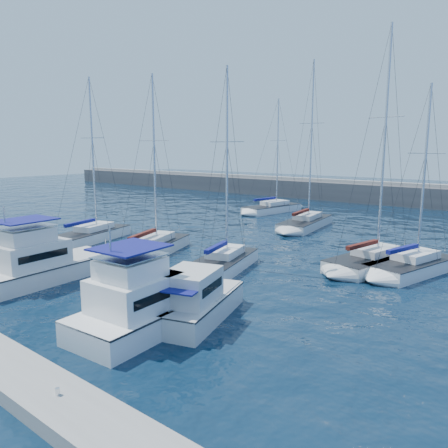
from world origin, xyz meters
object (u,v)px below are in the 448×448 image
Objects in this scene: sailboat_back_b at (306,223)px; motor_yacht_port_inner at (41,264)px; motor_yacht_stbd_inner at (145,306)px; sailboat_mid_b at (152,248)px; sailboat_back_a at (272,208)px; sailboat_mid_a at (91,235)px; sailboat_mid_d at (372,260)px; sailboat_mid_c at (223,263)px; motor_yacht_port_outer at (6,263)px; motor_yacht_stbd_outer at (196,303)px; sailboat_mid_e at (412,266)px.

motor_yacht_port_inner is at bearing -106.56° from sailboat_back_b.
motor_yacht_stbd_inner is 0.57× the size of sailboat_mid_b.
sailboat_mid_b is 0.96× the size of sailboat_back_a.
sailboat_mid_a is at bearing 127.10° from motor_yacht_port_inner.
sailboat_mid_d is (4.79, 17.81, -0.58)m from motor_yacht_stbd_inner.
sailboat_back_b is at bearing 41.71° from sailboat_mid_a.
sailboat_mid_b is 1.02× the size of sailboat_mid_c.
sailboat_mid_a is 25.61m from sailboat_mid_d.
motor_yacht_port_outer is 0.41× the size of sailboat_back_a.
sailboat_mid_b reaches higher than sailboat_mid_c.
sailboat_back_a is at bearing 99.62° from motor_yacht_stbd_outer.
sailboat_mid_b is (-12.48, 8.25, -0.43)m from motor_yacht_stbd_outer.
sailboat_mid_d reaches higher than sailboat_mid_b.
motor_yacht_port_inner and motor_yacht_stbd_inner have the same top height.
sailboat_mid_e reaches higher than motor_yacht_port_inner.
sailboat_mid_b is 0.82× the size of sailboat_back_b.
motor_yacht_port_outer is 15.70m from motor_yacht_stbd_outer.
sailboat_mid_e is 0.86× the size of sailboat_back_a.
sailboat_mid_c is (16.26, -0.01, 0.01)m from sailboat_mid_a.
motor_yacht_port_inner is 0.64× the size of sailboat_mid_c.
sailboat_back_a is (3.56, 26.61, -0.01)m from sailboat_mid_a.
sailboat_mid_d is 28.55m from sailboat_back_a.
sailboat_mid_e reaches higher than motor_yacht_stbd_outer.
sailboat_back_b is (4.38, 28.70, -0.59)m from motor_yacht_port_inner.
sailboat_back_a is 11.98m from sailboat_back_b.
sailboat_back_b reaches higher than sailboat_mid_e.
sailboat_mid_e is 30.37m from sailboat_back_a.
sailboat_mid_b is 1.12× the size of sailboat_mid_e.
sailboat_back_b is (12.80, 18.99, 0.02)m from sailboat_mid_a.
motor_yacht_stbd_outer is at bearing 56.54° from motor_yacht_stbd_inner.
sailboat_mid_a is 16.26m from sailboat_mid_c.
sailboat_back_a is at bearing 99.85° from sailboat_mid_c.
sailboat_mid_a is at bearing -149.15° from sailboat_mid_e.
motor_yacht_port_outer is at bearing -165.44° from motor_yacht_port_inner.
sailboat_mid_e is (18.70, 7.66, -0.01)m from sailboat_mid_b.
sailboat_mid_d is at bearing 42.62° from motor_yacht_port_inner.
motor_yacht_stbd_outer is 17.08m from sailboat_mid_e.
sailboat_mid_c is (7.84, 9.70, -0.60)m from motor_yacht_port_inner.
motor_yacht_port_outer is 3.03m from motor_yacht_port_inner.
sailboat_mid_b reaches higher than motor_yacht_port_outer.
sailboat_mid_c is at bearing -127.45° from sailboat_mid_d.
sailboat_mid_c reaches higher than motor_yacht_stbd_outer.
motor_yacht_port_outer is 11.09m from sailboat_mid_b.
sailboat_back_a reaches higher than motor_yacht_stbd_outer.
sailboat_mid_c is at bearing -54.85° from sailboat_back_a.
motor_yacht_stbd_inner is at bearing -62.85° from sailboat_mid_b.
motor_yacht_stbd_outer is 9.55m from sailboat_mid_c.
motor_yacht_stbd_outer is at bearing 14.55° from motor_yacht_port_outer.
sailboat_back_a is (-12.71, 26.62, -0.01)m from sailboat_mid_c.
motor_yacht_port_outer is at bearing 176.38° from motor_yacht_stbd_inner.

